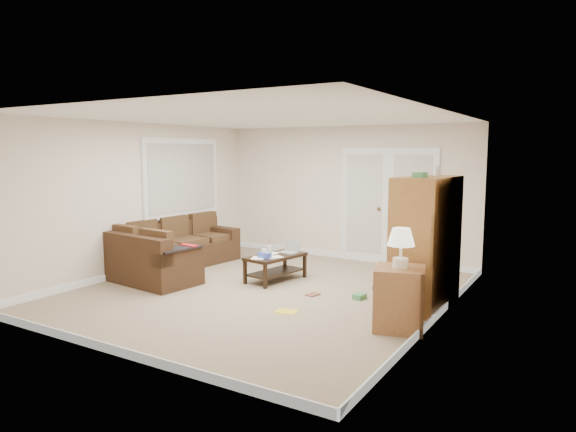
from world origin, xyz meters
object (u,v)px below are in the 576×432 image
Objects in this scene: side_cabinet at (400,293)px; tv_armoire at (425,242)px; sectional_sofa at (168,254)px; coffee_table at (276,266)px.

tv_armoire is at bearing 74.56° from side_cabinet.
coffee_table is (1.87, 0.47, -0.08)m from sectional_sofa.
tv_armoire is at bearing 10.10° from sectional_sofa.
side_cabinet is at bearing -15.96° from coffee_table.
side_cabinet reaches higher than sectional_sofa.
coffee_table is 0.58× the size of tv_armoire.
side_cabinet is at bearing -3.00° from sectional_sofa.
sectional_sofa is at bearing 155.05° from side_cabinet.
coffee_table is 2.68m from side_cabinet.
sectional_sofa is at bearing -171.47° from tv_armoire.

